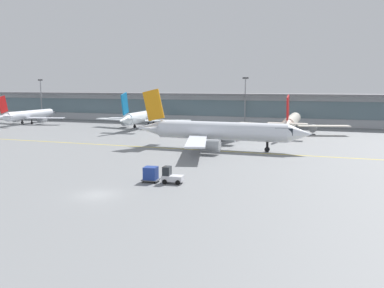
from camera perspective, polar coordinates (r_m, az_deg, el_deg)
name	(u,v)px	position (r m, az deg, el deg)	size (l,w,h in m)	color
ground_plane	(97,195)	(46.20, -13.42, -7.07)	(400.00, 400.00, 0.00)	gray
taxiway_centreline_stripe	(219,151)	(74.68, 3.81, -0.99)	(110.00, 0.36, 0.01)	yellow
terminal_concourse	(249,108)	(129.09, 8.18, 5.07)	(221.90, 11.00, 9.60)	#B2B7BC
gate_airplane_0	(29,115)	(138.01, -22.17, 3.85)	(25.80, 27.69, 9.19)	silver
gate_airplane_1	(143,117)	(116.26, -6.97, 3.85)	(29.07, 31.33, 10.37)	white
gate_airplane_2	(292,122)	(104.80, 14.03, 3.13)	(28.25, 30.27, 10.06)	silver
taxiing_regional_jet	(219,131)	(76.24, 3.91, 1.81)	(34.56, 32.25, 11.48)	silver
baggage_tug	(171,176)	(50.06, -3.01, -4.60)	(2.71, 1.81, 2.10)	silver
cargo_dolly_lead	(151,174)	(50.86, -5.91, -4.24)	(2.23, 1.77, 1.94)	#595B60
apron_light_mast_0	(41,98)	(153.05, -20.71, 6.21)	(1.80, 0.36, 14.27)	gray
apron_light_mast_1	(245,99)	(123.12, 7.58, 6.35)	(1.80, 0.36, 14.57)	gray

